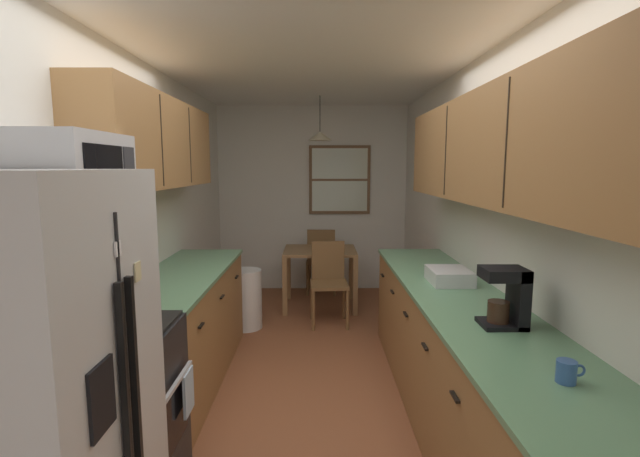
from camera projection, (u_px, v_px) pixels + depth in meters
ground_plane at (309, 369)px, 3.89m from camera, size 12.00×12.00×0.00m
wall_left at (145, 222)px, 3.71m from camera, size 0.10×9.00×2.55m
wall_right at (472, 222)px, 3.73m from camera, size 0.10×9.00×2.55m
wall_back at (312, 199)px, 6.34m from camera, size 4.40×0.10×2.55m
ceiling_slab at (308, 56)px, 3.54m from camera, size 4.40×9.00×0.08m
refrigerator at (24, 420)px, 1.56m from camera, size 0.74×0.77×1.72m
stove_range at (111, 412)px, 2.33m from camera, size 0.66×0.63×1.10m
microwave_over_range at (71, 168)px, 2.16m from camera, size 0.39×0.62×0.34m
counter_left at (184, 327)px, 3.62m from camera, size 0.64×1.98×0.90m
upper_cabinets_left at (156, 143)px, 3.37m from camera, size 0.33×2.06×0.66m
counter_right at (461, 366)px, 2.92m from camera, size 0.64×3.45×0.90m
upper_cabinets_right at (497, 148)px, 2.68m from camera, size 0.33×3.13×0.67m
dining_table at (320, 259)px, 5.54m from camera, size 0.87×0.73×0.72m
dining_chair_near at (329, 278)px, 4.99m from camera, size 0.42×0.42×0.90m
dining_chair_far at (321, 258)px, 6.12m from camera, size 0.42×0.42×0.90m
pendant_light at (320, 136)px, 5.34m from camera, size 0.29×0.29×0.51m
back_window at (340, 180)px, 6.24m from camera, size 0.84×0.05×0.94m
trash_bin at (246, 299)px, 4.84m from camera, size 0.34×0.34×0.64m
storage_canister at (140, 288)px, 2.71m from camera, size 0.11×0.11×0.21m
dish_towel at (188, 392)px, 2.48m from camera, size 0.02×0.16×0.24m
coffee_maker at (509, 296)px, 2.34m from camera, size 0.22×0.18×0.31m
mug_by_coffeemaker at (567, 372)px, 1.74m from camera, size 0.11×0.07×0.09m
dish_rack at (449, 276)px, 3.23m from camera, size 0.28×0.34×0.10m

